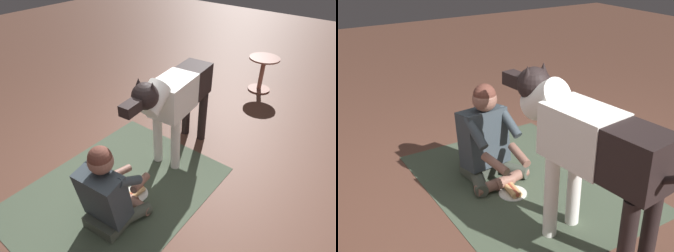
{
  "view_description": "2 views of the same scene",
  "coord_description": "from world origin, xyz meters",
  "views": [
    {
      "loc": [
        1.58,
        1.75,
        2.24
      ],
      "look_at": [
        -0.19,
        0.34,
        0.67
      ],
      "focal_mm": 30.83,
      "sensor_mm": 36.0,
      "label": 1
    },
    {
      "loc": [
        -2.28,
        1.87,
        1.97
      ],
      "look_at": [
        0.22,
        0.31,
        0.63
      ],
      "focal_mm": 44.96,
      "sensor_mm": 36.0,
      "label": 2
    }
  ],
  "objects": [
    {
      "name": "hot_dog_on_plate",
      "position": [
        0.21,
        0.25,
        0.03
      ],
      "size": [
        0.24,
        0.24,
        0.06
      ],
      "color": "silver",
      "rests_on": "ground"
    },
    {
      "name": "area_rug",
      "position": [
        0.29,
        0.06,
        0.0
      ],
      "size": [
        2.05,
        1.57,
        0.01
      ],
      "primitive_type": "cube",
      "color": "#424E3C",
      "rests_on": "ground"
    },
    {
      "name": "ground_plane",
      "position": [
        0.0,
        0.0,
        0.0
      ],
      "size": [
        16.1,
        16.1,
        0.0
      ],
      "primitive_type": "plane",
      "color": "brown"
    },
    {
      "name": "person_sitting_on_floor",
      "position": [
        0.57,
        0.29,
        0.36
      ],
      "size": [
        0.66,
        0.58,
        0.86
      ],
      "color": "#454B40",
      "rests_on": "ground"
    },
    {
      "name": "large_dog",
      "position": [
        -0.54,
        0.17,
        0.77
      ],
      "size": [
        1.55,
        0.4,
        1.17
      ],
      "color": "white",
      "rests_on": "ground"
    }
  ]
}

